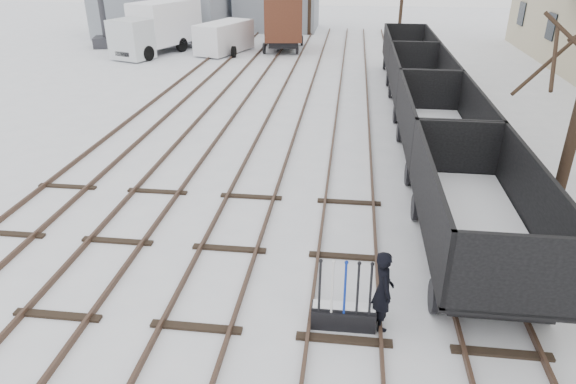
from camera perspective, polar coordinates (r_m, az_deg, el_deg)
name	(u,v)px	position (r m, az deg, el deg)	size (l,w,h in m)	color
ground	(196,328)	(10.98, -10.15, -14.69)	(120.00, 120.00, 0.00)	white
tracks	(284,119)	(22.85, -0.48, 8.14)	(13.90, 52.00, 0.16)	black
shed_left	(165,9)	(46.94, -13.50, 19.19)	(10.00, 8.00, 4.10)	gray
shed_right	(278,3)	(48.62, -1.16, 20.30)	(7.00, 6.00, 4.50)	gray
ground_frame	(343,314)	(10.77, 6.18, -13.37)	(1.30, 0.44, 1.49)	black
worker	(383,290)	(10.52, 10.51, -10.69)	(0.64, 0.42, 1.76)	black
freight_wagon_a	(475,226)	(13.05, 20.11, -3.60)	(2.54, 6.36, 2.60)	black
freight_wagon_b	(438,136)	(18.79, 16.36, 6.01)	(2.54, 6.36, 2.60)	black
freight_wagon_c	(419,89)	(24.86, 14.36, 11.02)	(2.54, 6.36, 2.60)	black
freight_wagon_d	(407,60)	(31.06, 13.12, 14.05)	(2.54, 6.36, 2.60)	black
box_van_wagon	(284,16)	(38.70, -0.49, 19.00)	(3.41, 5.60, 4.06)	black
lorry	(158,27)	(38.54, -14.23, 17.32)	(4.14, 7.88, 3.42)	black
panel_van	(224,37)	(37.87, -7.09, 16.72)	(3.55, 5.18, 2.10)	white
crane	(104,15)	(42.06, -19.78, 18.01)	(2.11, 5.14, 8.62)	#2B2B30
tree_near	(574,130)	(14.99, 29.22, 6.03)	(0.30, 0.30, 5.60)	black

